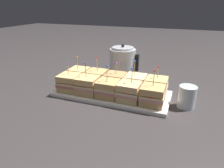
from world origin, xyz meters
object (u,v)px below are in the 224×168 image
object	(u,v)px
sandwich_front_center	(108,89)
drinking_glass	(187,97)
sandwich_front_far_right	(153,95)
sandwich_back_far_left	(79,76)
kettle_steel	(123,62)
sandwich_front_right	(129,92)
serving_platter	(112,94)
sandwich_back_center	(116,81)
sandwich_back_far_right	(156,87)
sandwich_back_right	(135,83)
sandwich_back_left	(97,78)
sandwich_front_left	(88,85)
sandwich_front_far_left	(70,83)

from	to	relation	value
sandwich_front_center	drinking_glass	distance (m)	0.36
sandwich_front_far_right	sandwich_back_far_left	xyz separation A→B (m)	(-0.43, 0.11, -0.00)
kettle_steel	drinking_glass	distance (m)	0.51
sandwich_front_right	kettle_steel	size ratio (longest dim) A/B	0.77
sandwich_front_right	kettle_steel	world-z (taller)	kettle_steel
sandwich_front_far_right	kettle_steel	distance (m)	0.45
serving_platter	sandwich_front_center	xyz separation A→B (m)	(-0.00, -0.05, 0.05)
sandwich_front_center	serving_platter	bearing A→B (deg)	88.68
sandwich_front_center	sandwich_back_center	world-z (taller)	sandwich_front_center
sandwich_front_center	sandwich_back_far_right	xyz separation A→B (m)	(0.21, 0.11, 0.00)
sandwich_front_far_right	drinking_glass	xyz separation A→B (m)	(0.14, 0.06, -0.01)
sandwich_back_center	sandwich_back_right	distance (m)	0.11
sandwich_back_far_right	kettle_steel	bearing A→B (deg)	135.31
sandwich_front_far_right	sandwich_back_left	xyz separation A→B (m)	(-0.32, 0.11, 0.00)
sandwich_front_left	sandwich_front_far_right	xyz separation A→B (m)	(0.32, -0.00, 0.00)
sandwich_front_far_left	sandwich_back_center	xyz separation A→B (m)	(0.21, 0.11, -0.00)
serving_platter	sandwich_back_far_left	xyz separation A→B (m)	(-0.22, 0.05, 0.05)
sandwich_front_far_left	sandwich_back_left	size ratio (longest dim) A/B	0.90
serving_platter	sandwich_front_far_left	distance (m)	0.23
serving_platter	sandwich_front_far_left	size ratio (longest dim) A/B	3.93
sandwich_back_right	sandwich_back_far_right	xyz separation A→B (m)	(0.11, -0.00, -0.00)
sandwich_back_far_left	sandwich_back_left	bearing A→B (deg)	-0.06
serving_platter	drinking_glass	xyz separation A→B (m)	(0.36, 0.01, 0.04)
sandwich_back_right	sandwich_back_far_right	size ratio (longest dim) A/B	1.12
sandwich_back_right	sandwich_back_far_left	bearing A→B (deg)	-179.50
sandwich_front_left	sandwich_back_right	bearing A→B (deg)	26.97
sandwich_front_left	sandwich_back_far_left	size ratio (longest dim) A/B	0.99
sandwich_front_far_right	sandwich_front_left	bearing A→B (deg)	179.82
sandwich_front_far_left	sandwich_front_left	world-z (taller)	sandwich_front_left
sandwich_front_center	sandwich_front_right	size ratio (longest dim) A/B	1.03
sandwich_front_far_left	sandwich_front_center	world-z (taller)	sandwich_front_center
sandwich_front_center	sandwich_back_center	distance (m)	0.11
sandwich_front_left	sandwich_back_far_left	xyz separation A→B (m)	(-0.11, 0.11, -0.00)
sandwich_front_far_right	sandwich_back_center	xyz separation A→B (m)	(-0.21, 0.11, -0.00)
sandwich_front_right	sandwich_back_right	size ratio (longest dim) A/B	0.95
sandwich_back_center	sandwich_front_far_left	bearing A→B (deg)	-152.66
sandwich_back_center	sandwich_back_right	xyz separation A→B (m)	(0.11, -0.00, 0.00)
sandwich_back_left	sandwich_back_right	world-z (taller)	sandwich_back_right
sandwich_front_far_left	kettle_steel	distance (m)	0.40
sandwich_front_far_left	sandwich_front_center	size ratio (longest dim) A/B	0.90
sandwich_front_far_right	sandwich_back_right	xyz separation A→B (m)	(-0.11, 0.11, 0.00)
sandwich_front_left	drinking_glass	xyz separation A→B (m)	(0.47, 0.06, -0.01)
sandwich_back_far_right	sandwich_back_far_left	bearing A→B (deg)	-179.86
sandwich_front_center	sandwich_back_right	bearing A→B (deg)	44.94
sandwich_front_left	sandwich_back_center	size ratio (longest dim) A/B	1.11
sandwich_back_far_right	sandwich_back_center	bearing A→B (deg)	179.43
sandwich_front_far_left	sandwich_back_center	bearing A→B (deg)	27.34
sandwich_front_far_right	sandwich_front_center	bearing A→B (deg)	179.39
sandwich_front_far_left	sandwich_back_right	distance (m)	0.34
sandwich_back_far_left	kettle_steel	size ratio (longest dim) A/B	0.77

